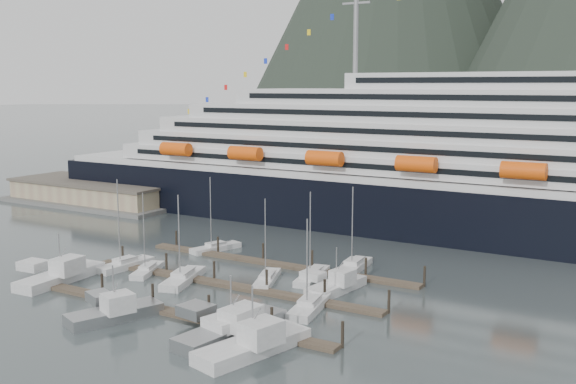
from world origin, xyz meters
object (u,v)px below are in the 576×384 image
at_px(warehouse, 96,194).
at_px(trawler_b, 114,312).
at_px(sailboat_h, 309,307).
at_px(sailboat_d, 267,280).
at_px(cruise_ship, 558,176).
at_px(sailboat_g, 312,276).
at_px(sailboat_b, 147,271).
at_px(trawler_e, 335,285).
at_px(sailboat_f, 354,267).
at_px(sailboat_e, 216,248).
at_px(trawler_d, 252,344).
at_px(trawler_c, 230,327).
at_px(sailboat_c, 183,279).
at_px(trawler_a, 60,275).
at_px(sailboat_a, 125,265).

relative_size(warehouse, trawler_b, 3.82).
bearing_deg(sailboat_h, sailboat_d, 45.16).
relative_size(cruise_ship, sailboat_g, 15.53).
xyz_separation_m(warehouse, trawler_b, (63.23, -56.95, -1.31)).
height_order(sailboat_b, sailboat_h, sailboat_b).
bearing_deg(trawler_e, warehouse, 75.37).
relative_size(warehouse, sailboat_b, 3.60).
xyz_separation_m(sailboat_f, trawler_b, (-15.49, -34.94, 0.50)).
xyz_separation_m(sailboat_e, trawler_d, (30.19, -33.91, 0.59)).
bearing_deg(sailboat_h, warehouse, 52.25).
relative_size(trawler_c, trawler_e, 1.44).
xyz_separation_m(sailboat_f, trawler_d, (4.60, -34.95, 0.57)).
bearing_deg(trawler_d, sailboat_c, 68.95).
xyz_separation_m(warehouse, trawler_d, (83.31, -56.96, -1.25)).
bearing_deg(sailboat_f, sailboat_c, 129.36).
xyz_separation_m(sailboat_b, sailboat_d, (18.08, 5.18, -0.00)).
bearing_deg(trawler_d, sailboat_e, 56.26).
bearing_deg(trawler_c, sailboat_d, 29.34).
xyz_separation_m(warehouse, sailboat_e, (53.12, -23.05, -1.84)).
bearing_deg(trawler_a, cruise_ship, -46.51).
distance_m(sailboat_b, trawler_c, 29.39).
bearing_deg(sailboat_g, sailboat_e, 62.22).
xyz_separation_m(warehouse, sailboat_f, (78.71, -22.01, -1.81)).
bearing_deg(warehouse, trawler_a, -47.75).
relative_size(sailboat_c, trawler_c, 0.87).
distance_m(sailboat_b, trawler_e, 29.16).
xyz_separation_m(sailboat_g, trawler_c, (2.75, -24.27, 0.55)).
relative_size(cruise_ship, sailboat_d, 16.46).
height_order(cruise_ship, trawler_c, cruise_ship).
xyz_separation_m(sailboat_d, trawler_a, (-26.00, -14.89, 0.58)).
height_order(sailboat_f, sailboat_h, sailboat_f).
bearing_deg(sailboat_d, sailboat_a, 80.79).
distance_m(cruise_ship, trawler_c, 71.86).
relative_size(cruise_ship, trawler_b, 17.45).
height_order(warehouse, sailboat_d, sailboat_d).
relative_size(sailboat_h, trawler_e, 1.16).
relative_size(sailboat_a, sailboat_e, 1.10).
bearing_deg(sailboat_b, trawler_b, -169.28).
xyz_separation_m(sailboat_c, trawler_c, (18.02, -13.50, 0.53)).
bearing_deg(trawler_c, trawler_b, 109.16).
bearing_deg(trawler_c, sailboat_g, 14.65).
xyz_separation_m(sailboat_a, trawler_b, (15.38, -17.68, 0.50)).
bearing_deg(sailboat_d, sailboat_h, -145.28).
bearing_deg(trawler_b, trawler_e, -15.71).
bearing_deg(sailboat_a, trawler_c, -110.67).
xyz_separation_m(sailboat_d, trawler_c, (7.56, -19.54, 0.56)).
relative_size(sailboat_a, sailboat_d, 1.14).
height_order(warehouse, sailboat_b, sailboat_b).
xyz_separation_m(cruise_ship, trawler_d, (-18.72, -69.90, -11.04)).
bearing_deg(sailboat_d, sailboat_e, 36.16).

